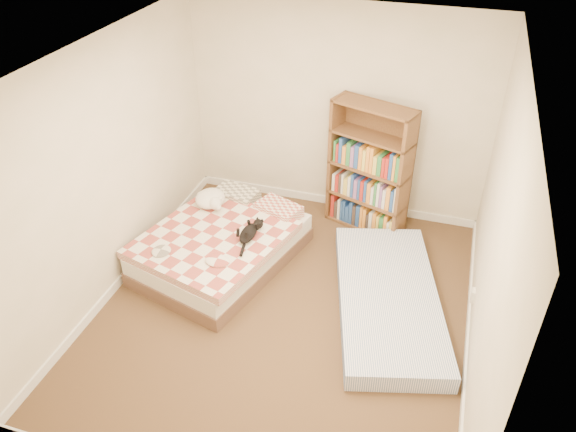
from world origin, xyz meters
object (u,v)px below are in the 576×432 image
(bed, at_px, (223,244))
(black_cat, at_px, (249,232))
(floor_mattress, at_px, (388,299))
(white_dog, at_px, (211,199))
(bookshelf, at_px, (368,184))

(bed, distance_m, black_cat, 0.43)
(floor_mattress, relative_size, white_dog, 5.48)
(bed, height_order, black_cat, black_cat)
(floor_mattress, distance_m, white_dog, 2.23)
(bed, distance_m, floor_mattress, 1.85)
(bookshelf, height_order, floor_mattress, bookshelf)
(bookshelf, bearing_deg, black_cat, -111.22)
(bookshelf, xyz_separation_m, white_dog, (-1.63, -0.78, -0.05))
(bed, relative_size, white_dog, 5.28)
(bed, distance_m, bookshelf, 1.80)
(white_dog, bearing_deg, bookshelf, 21.54)
(bookshelf, distance_m, floor_mattress, 1.50)
(bookshelf, height_order, black_cat, bookshelf)
(bed, distance_m, white_dog, 0.55)
(bookshelf, xyz_separation_m, floor_mattress, (0.49, -1.34, -0.47))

